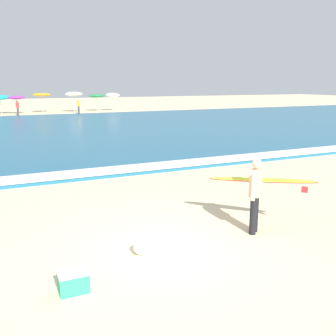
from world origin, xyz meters
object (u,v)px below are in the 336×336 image
Objects in this scene: beach_umbrella_8 at (113,95)px; beachgoer_near_row_right at (79,106)px; surfer_with_board at (258,187)px; beachgoer_near_row_mid at (18,108)px; beach_umbrella_7 at (97,96)px; beach_ball at (141,247)px; beach_umbrella_4 at (16,98)px; beach_umbrella_5 at (42,95)px; beach_umbrella_3 at (0,97)px; cooler_box at (73,281)px; beach_umbrella_6 at (74,94)px.

beach_umbrella_8 is 5.67m from beachgoer_near_row_right.
beachgoer_near_row_mid is (-2.99, 35.39, -0.19)m from surfer_with_board.
beach_umbrella_8 is 1.38× the size of beachgoer_near_row_right.
beach_umbrella_7 reaches higher than beach_ball.
beach_ball is at bearing -89.91° from beachgoer_near_row_mid.
beach_umbrella_8 reaches higher than beach_umbrella_7.
beach_ball is at bearing -90.01° from beach_umbrella_4.
beach_ball is (-2.73, -38.62, -1.86)m from beach_umbrella_5.
beach_umbrella_7 is 4.10m from beachgoer_near_row_right.
beach_umbrella_3 is 3.38m from beachgoer_near_row_mid.
beach_umbrella_5 reaches higher than beach_ball.
beach_umbrella_8 is at bearing -0.12° from beach_umbrella_3.
beachgoer_near_row_mid is at bearing -62.82° from beach_umbrella_3.
surfer_with_board is 35.52m from beachgoer_near_row_mid.
beach_umbrella_8 is (8.18, -0.23, -0.14)m from beach_umbrella_5.
beach_umbrella_5 is (2.73, 0.96, 0.24)m from beach_umbrella_4.
cooler_box is at bearing -101.90° from beachgoer_near_row_right.
beachgoer_near_row_right is (3.43, -3.14, -1.17)m from beach_umbrella_5.
beach_umbrella_3 is at bearing 159.14° from beachgoer_near_row_right.
beachgoer_near_row_right is (6.16, -2.19, -0.93)m from beach_umbrella_4.
beachgoer_near_row_right is at bearing -89.60° from beach_umbrella_6.
beachgoer_near_row_right is at bearing -148.55° from beach_umbrella_8.
beach_umbrella_5 is 1.42× the size of beachgoer_near_row_right.
surfer_with_board is at bearing -98.98° from beach_umbrella_7.
beach_umbrella_5 is at bearing 19.31° from beach_umbrella_4.
beach_umbrella_3 is at bearing 117.18° from beachgoer_near_row_mid.
beach_umbrella_7 reaches higher than beach_umbrella_4.
beach_umbrella_4 is 1.27× the size of beachgoer_near_row_mid.
beach_umbrella_5 is 4.33m from beachgoer_near_row_mid.
beach_umbrella_7 is at bearing 45.33° from beachgoer_near_row_right.
beach_ball is 0.62× the size of cooler_box.
beach_umbrella_4 is (-2.92, 37.53, 0.74)m from surfer_with_board.
beach_umbrella_6 is 1.48× the size of beachgoer_near_row_right.
surfer_with_board is 4.44× the size of cooler_box.
cooler_box reaches higher than beach_ball.
beach_umbrella_7 reaches higher than cooler_box.
beach_umbrella_7 is 6.78× the size of beach_ball.
cooler_box is at bearing -101.22° from beach_umbrella_6.
surfer_with_board is 0.93× the size of beach_umbrella_6.
beachgoer_near_row_right reaches higher than beach_ball.
beachgoer_near_row_right is at bearing 84.78° from surfer_with_board.
beach_umbrella_5 is 8.19m from beach_umbrella_8.
beachgoer_near_row_right is 36.02m from beach_ball.
surfer_with_board is at bearing -101.79° from beach_umbrella_8.
beach_umbrella_6 is (3.22, 37.55, 1.04)m from surfer_with_board.
beachgoer_near_row_mid reaches higher than cooler_box.
beach_umbrella_6 is at bearing 78.78° from cooler_box.
beachgoer_near_row_mid is at bearing -162.83° from beach_umbrella_7.
beachgoer_near_row_mid is (1.48, -2.89, -0.95)m from beach_umbrella_3.
beach_umbrella_7 is (2.81, 0.63, -0.26)m from beach_umbrella_6.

